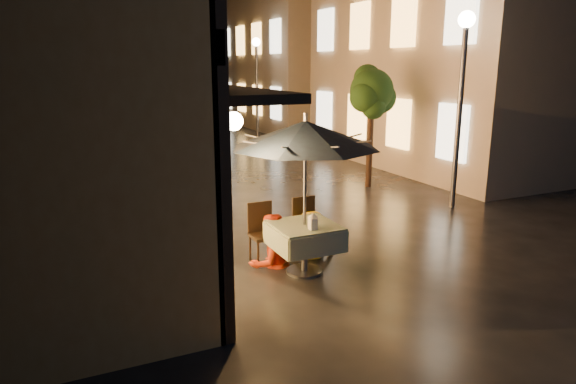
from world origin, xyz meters
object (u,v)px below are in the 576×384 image
table_lantern (313,220)px  bicycle_0 (184,198)px  streetlamp_near (462,75)px  person_yellow (312,213)px  patio_umbrella (305,135)px  cafe_table (304,236)px  person_orange (271,215)px

table_lantern → bicycle_0: size_ratio=0.14×
streetlamp_near → bicycle_0: bearing=164.9°
streetlamp_near → person_yellow: bearing=-162.2°
patio_umbrella → table_lantern: patio_umbrella is taller
cafe_table → bicycle_0: bicycle_0 is taller
streetlamp_near → person_orange: (-5.06, -1.43, -2.10)m
patio_umbrella → person_orange: size_ratio=1.50×
cafe_table → bicycle_0: 3.65m
person_orange → patio_umbrella: bearing=109.2°
streetlamp_near → cafe_table: bearing=-157.4°
cafe_table → person_yellow: bearing=53.9°
bicycle_0 → cafe_table: bearing=-175.5°
cafe_table → patio_umbrella: size_ratio=0.40×
person_yellow → bicycle_0: bearing=-55.7°
patio_umbrella → person_yellow: 1.57m
person_yellow → bicycle_0: person_yellow is taller
cafe_table → table_lantern: 0.43m
person_orange → table_lantern: bearing=99.7°
streetlamp_near → table_lantern: streetlamp_near is taller
patio_umbrella → cafe_table: bearing=178.2°
patio_umbrella → table_lantern: bearing=-90.0°
cafe_table → patio_umbrella: 1.56m
table_lantern → bicycle_0: (-1.01, 3.78, -0.44)m
cafe_table → person_yellow: (0.42, 0.58, 0.17)m
person_orange → person_yellow: 0.76m
table_lantern → person_orange: size_ratio=0.15×
cafe_table → person_orange: 0.67m
person_yellow → bicycle_0: (-1.43, 2.93, -0.28)m
streetlamp_near → person_orange: streetlamp_near is taller
cafe_table → person_orange: person_orange is taller
table_lantern → person_yellow: bearing=63.5°
table_lantern → bicycle_0: table_lantern is taller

